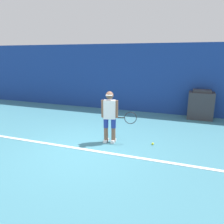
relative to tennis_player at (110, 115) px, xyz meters
The scene contains 6 objects.
ground_plane 1.21m from the tennis_player, 124.05° to the right, with size 24.00×24.00×0.00m, color teal.
back_wall 3.95m from the tennis_player, 97.28° to the left, with size 24.00×0.10×2.97m.
court_baseline 1.22m from the tennis_player, 123.62° to the right, with size 21.60×0.10×0.01m.
tennis_player is the anchor object (origin of this frame).
tennis_ball 1.47m from the tennis_player, ahead, with size 0.07×0.07×0.07m.
covered_chair 4.32m from the tennis_player, 53.74° to the left, with size 0.96×0.58×1.18m.
Camera 1 is at (2.56, -4.92, 2.51)m, focal length 35.00 mm.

